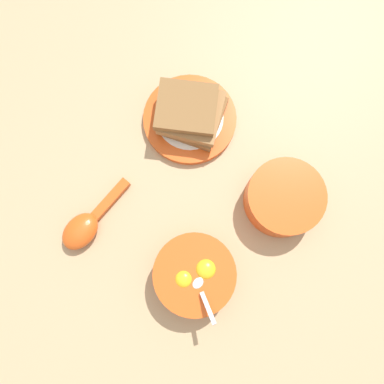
{
  "coord_description": "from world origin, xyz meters",
  "views": [
    {
      "loc": [
        0.11,
        0.17,
        0.68
      ],
      "look_at": [
        0.02,
        0.08,
        0.02
      ],
      "focal_mm": 35.0,
      "sensor_mm": 36.0,
      "label": 1
    }
  ],
  "objects_px": {
    "toast_sandwich": "(190,112)",
    "congee_bowl": "(284,198)",
    "egg_bowl": "(195,274)",
    "soup_spoon": "(85,226)",
    "toast_plate": "(190,119)"
  },
  "relations": [
    {
      "from": "toast_sandwich",
      "to": "congee_bowl",
      "type": "xyz_separation_m",
      "value": [
        -0.0,
        0.23,
        -0.01
      ]
    },
    {
      "from": "toast_sandwich",
      "to": "egg_bowl",
      "type": "bearing_deg",
      "value": 45.65
    },
    {
      "from": "egg_bowl",
      "to": "toast_sandwich",
      "type": "relative_size",
      "value": 0.95
    },
    {
      "from": "egg_bowl",
      "to": "toast_sandwich",
      "type": "distance_m",
      "value": 0.29
    },
    {
      "from": "egg_bowl",
      "to": "soup_spoon",
      "type": "bearing_deg",
      "value": -68.83
    },
    {
      "from": "soup_spoon",
      "to": "toast_plate",
      "type": "bearing_deg",
      "value": -178.12
    },
    {
      "from": "congee_bowl",
      "to": "toast_sandwich",
      "type": "bearing_deg",
      "value": -89.37
    },
    {
      "from": "toast_sandwich",
      "to": "toast_plate",
      "type": "bearing_deg",
      "value": -39.21
    },
    {
      "from": "egg_bowl",
      "to": "soup_spoon",
      "type": "height_order",
      "value": "egg_bowl"
    },
    {
      "from": "egg_bowl",
      "to": "congee_bowl",
      "type": "relative_size",
      "value": 1.06
    },
    {
      "from": "toast_sandwich",
      "to": "congee_bowl",
      "type": "relative_size",
      "value": 1.12
    },
    {
      "from": "toast_plate",
      "to": "toast_sandwich",
      "type": "height_order",
      "value": "toast_sandwich"
    },
    {
      "from": "congee_bowl",
      "to": "toast_plate",
      "type": "bearing_deg",
      "value": -89.13
    },
    {
      "from": "soup_spoon",
      "to": "congee_bowl",
      "type": "bearing_deg",
      "value": 141.98
    },
    {
      "from": "egg_bowl",
      "to": "congee_bowl",
      "type": "xyz_separation_m",
      "value": [
        -0.2,
        0.02,
        0.0
      ]
    }
  ]
}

